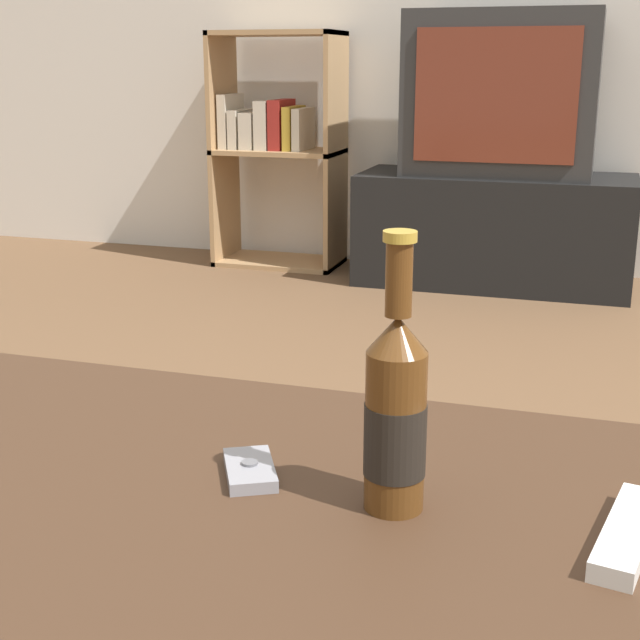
% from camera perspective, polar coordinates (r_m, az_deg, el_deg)
% --- Properties ---
extents(coffee_table, '(1.26, 0.64, 0.42)m').
position_cam_1_polar(coffee_table, '(1.02, -9.87, -12.99)').
color(coffee_table, '#422B1C').
rests_on(coffee_table, ground_plane).
extents(tv_stand, '(1.05, 0.45, 0.43)m').
position_cam_1_polar(tv_stand, '(3.59, 11.07, 5.68)').
color(tv_stand, black).
rests_on(tv_stand, ground_plane).
extents(television, '(0.71, 0.40, 0.61)m').
position_cam_1_polar(television, '(3.53, 11.53, 13.98)').
color(television, '#2D2D2D').
rests_on(television, tv_stand).
extents(bookshelf, '(0.53, 0.30, 0.98)m').
position_cam_1_polar(bookshelf, '(3.85, -2.95, 11.29)').
color(bookshelf, tan).
rests_on(bookshelf, ground_plane).
extents(beer_bottle, '(0.06, 0.06, 0.28)m').
position_cam_1_polar(beer_bottle, '(0.89, 4.86, -5.99)').
color(beer_bottle, '#563314').
rests_on(beer_bottle, coffee_table).
extents(cell_phone, '(0.09, 0.11, 0.02)m').
position_cam_1_polar(cell_phone, '(0.99, -4.51, -9.53)').
color(cell_phone, gray).
rests_on(cell_phone, coffee_table).
extents(remote_control, '(0.07, 0.18, 0.02)m').
position_cam_1_polar(remote_control, '(0.91, 19.10, -12.78)').
color(remote_control, white).
rests_on(remote_control, coffee_table).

